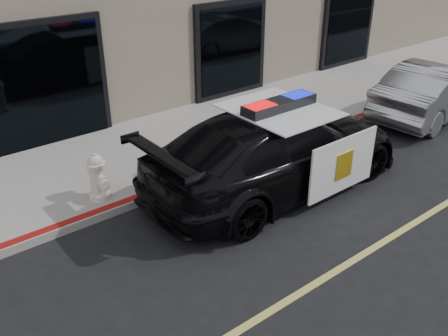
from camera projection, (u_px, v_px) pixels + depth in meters
ground at (295, 296)px, 7.04m from camera, size 120.00×120.00×0.00m
sidewalk_n at (118, 161)px, 10.64m from camera, size 60.00×3.50×0.15m
police_car at (277, 149)px, 9.45m from camera, size 2.52×5.53×1.81m
silver_sedan at (436, 90)px, 12.88m from camera, size 2.35×4.63×1.43m
fire_hydrant at (98, 178)px, 8.97m from camera, size 0.40×0.56×0.89m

